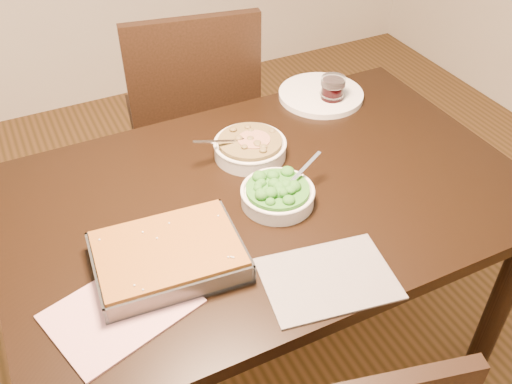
{
  "coord_description": "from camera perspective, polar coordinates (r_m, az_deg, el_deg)",
  "views": [
    {
      "loc": [
        -0.55,
        -1.05,
        1.73
      ],
      "look_at": [
        -0.05,
        -0.05,
        0.8
      ],
      "focal_mm": 40.0,
      "sensor_mm": 36.0,
      "label": 1
    }
  ],
  "objects": [
    {
      "name": "dinner_plate",
      "position": [
        1.95,
        6.5,
        9.64
      ],
      "size": [
        0.28,
        0.28,
        0.02
      ],
      "primitive_type": "cylinder",
      "color": "white",
      "rests_on": "table"
    },
    {
      "name": "wine_tumbler",
      "position": [
        1.9,
        7.66,
        10.11
      ],
      "size": [
        0.08,
        0.08,
        0.09
      ],
      "color": "black",
      "rests_on": "coaster"
    },
    {
      "name": "chair_far",
      "position": [
        2.23,
        -6.37,
        7.72
      ],
      "size": [
        0.54,
        0.54,
        0.99
      ],
      "rotation": [
        0.0,
        0.0,
        2.97
      ],
      "color": "black",
      "rests_on": "ground"
    },
    {
      "name": "table",
      "position": [
        1.6,
        1.0,
        -2.53
      ],
      "size": [
        1.4,
        0.9,
        0.75
      ],
      "color": "black",
      "rests_on": "ground"
    },
    {
      "name": "ground",
      "position": [
        2.09,
        0.79,
        -15.91
      ],
      "size": [
        4.0,
        4.0,
        0.0
      ],
      "primitive_type": "plane",
      "color": "#432E13",
      "rests_on": "ground"
    },
    {
      "name": "coaster",
      "position": [
        1.92,
        7.53,
        8.85
      ],
      "size": [
        0.1,
        0.1,
        0.0
      ],
      "primitive_type": "cube",
      "color": "white",
      "rests_on": "table"
    },
    {
      "name": "baking_dish",
      "position": [
        1.33,
        -8.75,
        -6.36
      ],
      "size": [
        0.36,
        0.27,
        0.06
      ],
      "rotation": [
        0.0,
        0.0,
        -0.08
      ],
      "color": "silver",
      "rests_on": "table"
    },
    {
      "name": "magazine_b",
      "position": [
        1.32,
        7.21,
        -8.55
      ],
      "size": [
        0.32,
        0.26,
        0.01
      ],
      "primitive_type": "cube",
      "rotation": [
        0.0,
        0.0,
        -0.16
      ],
      "color": "#25242C",
      "rests_on": "table"
    },
    {
      "name": "broccoli_bowl",
      "position": [
        1.48,
        2.18,
        -0.22
      ],
      "size": [
        0.22,
        0.19,
        0.08
      ],
      "color": "white",
      "rests_on": "table"
    },
    {
      "name": "magazine_a",
      "position": [
        1.28,
        -13.29,
        -11.31
      ],
      "size": [
        0.35,
        0.29,
        0.01
      ],
      "primitive_type": "cube",
      "rotation": [
        0.0,
        0.0,
        0.29
      ],
      "color": "#A52F4B",
      "rests_on": "table"
    },
    {
      "name": "stew_bowl",
      "position": [
        1.65,
        -0.6,
        4.53
      ],
      "size": [
        0.24,
        0.21,
        0.08
      ],
      "color": "white",
      "rests_on": "table"
    }
  ]
}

